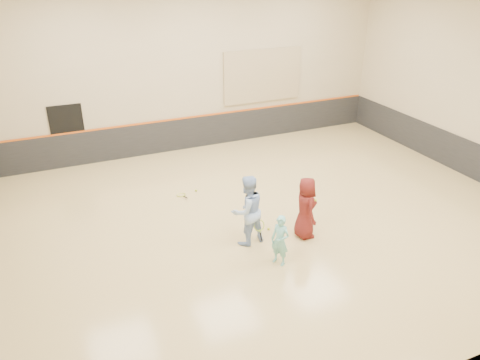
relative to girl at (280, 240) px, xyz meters
name	(u,v)px	position (x,y,z in m)	size (l,w,h in m)	color
room	(265,193)	(0.58, 1.99, 0.18)	(15.04, 12.04, 6.22)	tan
wainscot_back	(195,132)	(0.58, 7.96, -0.04)	(14.90, 0.04, 1.20)	#232326
wainscot_right	(467,158)	(8.05, 1.99, -0.04)	(0.04, 11.90, 1.20)	#232326
accent_stripe	(194,117)	(0.58, 7.95, 0.58)	(14.90, 0.03, 0.06)	#D85914
acoustic_panel	(263,76)	(3.38, 7.94, 1.86)	(3.20, 0.08, 2.00)	tan
doorway	(69,136)	(-3.92, 7.97, 0.46)	(1.10, 0.05, 2.20)	black
girl	(280,240)	(0.00, 0.00, 0.00)	(0.46, 0.30, 1.27)	#72C7C6
instructor	(247,210)	(-0.33, 1.13, 0.30)	(0.90, 0.71, 1.86)	#9ABAEF
young_man	(306,208)	(1.17, 0.82, 0.20)	(0.81, 0.53, 1.66)	#5B1715
held_racket	(259,225)	(-0.11, 0.91, -0.07)	(0.29, 0.29, 0.62)	#A9CE2D
spare_racket	(181,194)	(-1.12, 4.31, -0.58)	(0.62, 0.62, 0.11)	#A9C52B
ball_under_racket	(269,229)	(0.44, 1.44, -0.60)	(0.07, 0.07, 0.07)	#DFEB36
ball_in_hand	(315,200)	(1.31, 0.62, 0.48)	(0.07, 0.07, 0.07)	#C3D631
ball_beside_spare	(196,190)	(-0.62, 4.38, -0.60)	(0.07, 0.07, 0.07)	#B2CE30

